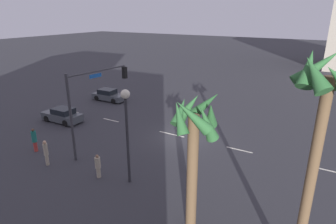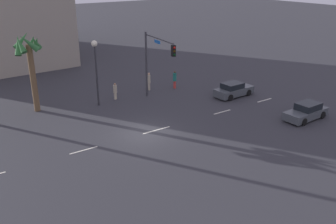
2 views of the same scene
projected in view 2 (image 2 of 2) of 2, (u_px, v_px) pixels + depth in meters
The scene contains 13 objects.
ground_plane at pixel (144, 133), 28.86m from camera, with size 220.00×220.00×0.00m, color #333338.
lane_stripe_2 at pixel (84, 150), 26.20m from camera, with size 2.10×0.14×0.01m, color silver.
lane_stripe_3 at pixel (157, 130), 29.46m from camera, with size 2.52×0.14×0.01m, color silver.
lane_stripe_4 at pixel (222, 112), 33.17m from camera, with size 1.97×0.14×0.01m, color silver.
lane_stripe_5 at pixel (265, 100), 36.10m from camera, with size 1.91×0.14×0.01m, color silver.
car_0 at pixel (233, 90), 37.05m from camera, with size 4.22×1.92×1.43m.
car_2 at pixel (306, 112), 31.46m from camera, with size 4.26×1.88×1.41m.
traffic_signal at pixel (155, 57), 34.14m from camera, with size 0.87×5.83×6.47m.
streetlamp at pixel (96, 61), 33.28m from camera, with size 0.56×0.56×6.13m.
pedestrian_0 at pixel (149, 81), 38.77m from camera, with size 0.33×0.33×1.90m.
pedestrian_1 at pixel (115, 91), 36.09m from camera, with size 0.51×0.51×1.66m.
pedestrian_2 at pixel (175, 79), 39.40m from camera, with size 0.53×0.53×1.91m.
palm_tree_0 at pixel (29, 55), 31.59m from camera, with size 2.44×2.68×7.16m.
Camera 2 is at (-13.31, -22.70, 12.13)m, focal length 39.32 mm.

